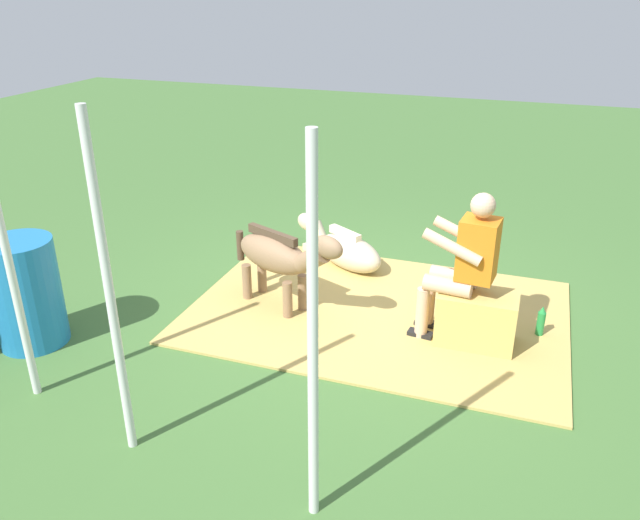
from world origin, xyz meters
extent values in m
plane|color=#426B33|center=(0.00, 0.00, 0.00)|extent=(24.00, 24.00, 0.00)
cube|color=tan|center=(-0.23, -0.04, 0.01)|extent=(3.45, 2.42, 0.02)
cube|color=tan|center=(-1.16, 0.23, 0.24)|extent=(0.66, 0.40, 0.48)
cylinder|color=#D8AD8C|center=(-0.90, 0.31, 0.55)|extent=(0.41, 0.18, 0.14)
cylinder|color=#D8AD8C|center=(-0.70, 0.29, 0.24)|extent=(0.11, 0.11, 0.48)
cube|color=black|center=(-0.70, 0.29, 0.03)|extent=(0.23, 0.12, 0.06)
cylinder|color=#D8AD8C|center=(-0.92, 0.11, 0.55)|extent=(0.41, 0.18, 0.14)
cylinder|color=#D8AD8C|center=(-0.72, 0.09, 0.24)|extent=(0.11, 0.11, 0.48)
cube|color=black|center=(-0.72, 0.09, 0.03)|extent=(0.23, 0.12, 0.06)
cube|color=orange|center=(-1.11, 0.23, 0.88)|extent=(0.33, 0.31, 0.52)
cylinder|color=#D8AD8C|center=(-0.91, 0.37, 0.93)|extent=(0.51, 0.14, 0.26)
cylinder|color=#D8AD8C|center=(-0.95, 0.05, 0.93)|extent=(0.51, 0.14, 0.26)
sphere|color=#D8AD8C|center=(-1.11, 0.23, 1.26)|extent=(0.20, 0.20, 0.20)
ellipsoid|color=#8C6B4C|center=(0.75, 0.15, 0.55)|extent=(0.90, 0.62, 0.34)
cylinder|color=#8C6B4C|center=(0.45, 0.17, 0.19)|extent=(0.09, 0.09, 0.38)
cylinder|color=#8C6B4C|center=(0.53, 0.35, 0.19)|extent=(0.09, 0.09, 0.38)
cylinder|color=#8C6B4C|center=(0.97, -0.05, 0.19)|extent=(0.09, 0.09, 0.38)
cylinder|color=#8C6B4C|center=(1.05, 0.13, 0.19)|extent=(0.09, 0.09, 0.38)
cylinder|color=#8C6B4C|center=(0.29, 0.35, 0.65)|extent=(0.41, 0.31, 0.33)
ellipsoid|color=#8C6B4C|center=(0.12, 0.42, 0.81)|extent=(0.36, 0.27, 0.20)
cube|color=#4D3A2A|center=(0.75, 0.15, 0.74)|extent=(0.58, 0.29, 0.08)
cylinder|color=#4D3A2A|center=(1.18, -0.03, 0.50)|extent=(0.07, 0.07, 0.30)
ellipsoid|color=beige|center=(0.32, -0.91, 0.18)|extent=(0.96, 0.80, 0.36)
cube|color=beige|center=(0.78, -1.20, 0.05)|extent=(0.36, 0.35, 0.10)
cylinder|color=beige|center=(0.79, -1.21, 0.24)|extent=(0.34, 0.30, 0.30)
ellipsoid|color=beige|center=(0.95, -1.30, 0.32)|extent=(0.34, 0.29, 0.20)
cube|color=beige|center=(0.38, -0.96, 0.38)|extent=(0.42, 0.30, 0.08)
cylinder|color=#268C3F|center=(-1.69, -0.08, 0.12)|extent=(0.07, 0.07, 0.24)
cone|color=#268C3F|center=(-1.69, -0.08, 0.27)|extent=(0.06, 0.06, 0.06)
cylinder|color=#1E72B2|center=(2.47, 1.45, 0.47)|extent=(0.57, 0.57, 0.95)
cylinder|color=silver|center=(-0.48, 2.45, 1.15)|extent=(0.06, 0.06, 2.30)
cylinder|color=silver|center=(1.93, 2.05, 1.15)|extent=(0.06, 0.06, 2.30)
cylinder|color=silver|center=(0.88, 2.32, 1.15)|extent=(0.06, 0.06, 2.30)
camera|label=1|loc=(-1.44, 5.11, 2.91)|focal=35.42mm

